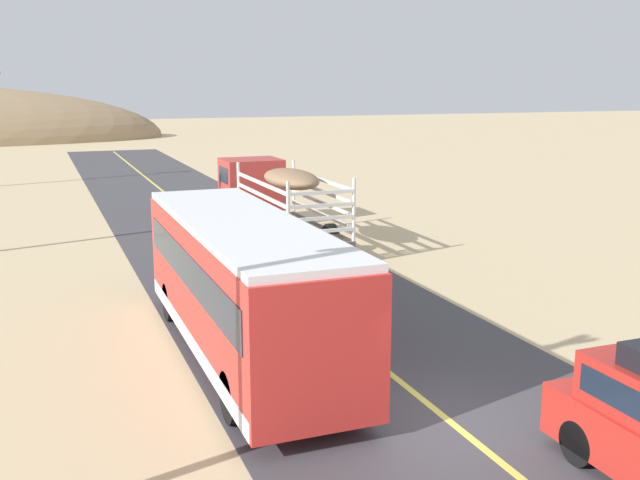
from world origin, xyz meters
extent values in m
plane|color=#CCB284|center=(0.00, 0.00, 0.00)|extent=(240.00, 240.00, 0.00)
cube|color=#423F44|center=(0.00, 0.00, 0.01)|extent=(8.00, 120.00, 0.02)
cube|color=#D8CC4C|center=(0.00, 0.00, 0.02)|extent=(0.16, 117.60, 0.00)
cylinder|color=black|center=(1.18, -2.21, 0.40)|extent=(0.26, 0.76, 0.76)
cube|color=#B2332D|center=(2.05, 20.30, 1.82)|extent=(2.50, 2.20, 2.20)
cube|color=#192333|center=(2.05, 20.30, 2.27)|extent=(2.53, 1.54, 0.70)
cube|color=brown|center=(2.05, 14.90, 0.72)|extent=(2.50, 6.40, 0.24)
cylinder|color=silver|center=(0.86, 18.04, 1.94)|extent=(0.12, 0.12, 2.20)
cylinder|color=silver|center=(3.24, 18.04, 1.94)|extent=(0.12, 0.12, 2.20)
cylinder|color=silver|center=(0.86, 11.76, 1.94)|extent=(0.12, 0.12, 2.20)
cylinder|color=silver|center=(3.24, 11.76, 1.94)|extent=(0.12, 0.12, 2.20)
cube|color=silver|center=(0.84, 14.90, 1.28)|extent=(0.08, 6.30, 0.12)
cube|color=silver|center=(3.26, 14.90, 1.28)|extent=(0.08, 6.30, 0.12)
cube|color=silver|center=(2.05, 11.74, 1.28)|extent=(2.40, 0.08, 0.12)
cube|color=silver|center=(0.84, 14.90, 1.72)|extent=(0.08, 6.30, 0.12)
cube|color=silver|center=(3.26, 14.90, 1.72)|extent=(0.08, 6.30, 0.12)
cube|color=silver|center=(2.05, 11.74, 1.72)|extent=(2.40, 0.08, 0.12)
cube|color=silver|center=(0.84, 14.90, 2.16)|extent=(0.08, 6.30, 0.12)
cube|color=silver|center=(3.26, 14.90, 2.16)|extent=(0.08, 6.30, 0.12)
cube|color=silver|center=(2.05, 11.74, 2.16)|extent=(2.40, 0.08, 0.12)
cube|color=silver|center=(0.84, 14.90, 2.60)|extent=(0.08, 6.30, 0.12)
cube|color=silver|center=(3.26, 14.90, 2.60)|extent=(0.08, 6.30, 0.12)
cube|color=silver|center=(2.05, 11.74, 2.60)|extent=(2.40, 0.08, 0.12)
ellipsoid|color=#8C6B4C|center=(2.05, 14.90, 2.69)|extent=(1.75, 3.84, 0.70)
cylinder|color=black|center=(0.96, 20.30, 0.57)|extent=(0.32, 1.10, 1.10)
cylinder|color=black|center=(3.14, 20.30, 0.57)|extent=(0.32, 1.10, 1.10)
cylinder|color=black|center=(0.96, 13.62, 0.57)|extent=(0.32, 1.10, 1.10)
cylinder|color=black|center=(3.14, 13.62, 0.57)|extent=(0.32, 1.10, 1.10)
cube|color=red|center=(-2.67, 4.62, 1.72)|extent=(2.50, 10.00, 2.70)
cube|color=white|center=(-2.67, 4.62, 3.15)|extent=(2.45, 9.80, 0.16)
cube|color=#192333|center=(-2.67, 4.62, 2.19)|extent=(2.54, 9.20, 0.80)
cube|color=silver|center=(-2.67, 4.62, 0.57)|extent=(2.53, 9.80, 0.36)
cylinder|color=black|center=(-3.77, 7.87, 0.52)|extent=(0.30, 1.00, 1.00)
cylinder|color=black|center=(-1.57, 7.87, 0.52)|extent=(0.30, 1.00, 1.00)
cylinder|color=black|center=(-3.77, 1.37, 0.52)|extent=(0.30, 1.00, 1.00)
cylinder|color=black|center=(-1.57, 1.37, 0.52)|extent=(0.30, 1.00, 1.00)
camera|label=1|loc=(-6.88, -11.10, 6.22)|focal=41.48mm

